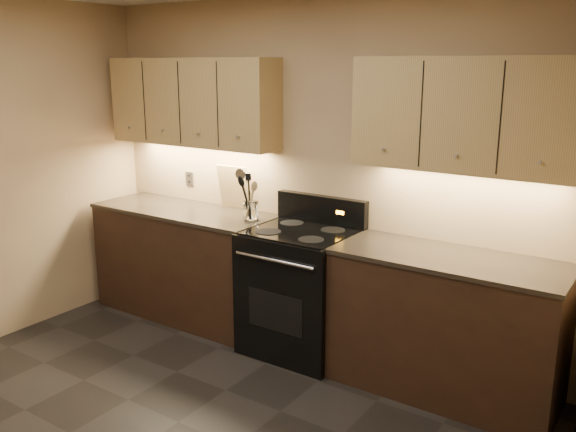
# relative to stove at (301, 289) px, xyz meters

# --- Properties ---
(wall_back) EXTENTS (4.00, 0.04, 2.60)m
(wall_back) POSITION_rel_stove_xyz_m (-0.08, 0.32, 0.82)
(wall_back) COLOR tan
(wall_back) RESTS_ON ground
(wall_right) EXTENTS (0.04, 4.00, 2.60)m
(wall_right) POSITION_rel_stove_xyz_m (1.92, -1.68, 0.82)
(wall_right) COLOR tan
(wall_right) RESTS_ON ground
(counter_left) EXTENTS (1.62, 0.62, 0.93)m
(counter_left) POSITION_rel_stove_xyz_m (-1.18, 0.02, -0.01)
(counter_left) COLOR black
(counter_left) RESTS_ON ground
(counter_right) EXTENTS (1.46, 0.62, 0.93)m
(counter_right) POSITION_rel_stove_xyz_m (1.10, 0.02, -0.01)
(counter_right) COLOR black
(counter_right) RESTS_ON ground
(stove) EXTENTS (0.76, 0.68, 1.14)m
(stove) POSITION_rel_stove_xyz_m (0.00, 0.00, 0.00)
(stove) COLOR black
(stove) RESTS_ON ground
(upper_cab_left) EXTENTS (1.60, 0.30, 0.70)m
(upper_cab_left) POSITION_rel_stove_xyz_m (-1.18, 0.17, 1.32)
(upper_cab_left) COLOR tan
(upper_cab_left) RESTS_ON wall_back
(upper_cab_right) EXTENTS (1.44, 0.30, 0.70)m
(upper_cab_right) POSITION_rel_stove_xyz_m (1.10, 0.17, 1.32)
(upper_cab_right) COLOR tan
(upper_cab_right) RESTS_ON wall_back
(outlet_plate) EXTENTS (0.08, 0.01, 0.12)m
(outlet_plate) POSITION_rel_stove_xyz_m (-1.38, 0.31, 0.64)
(outlet_plate) COLOR #B2B5BA
(outlet_plate) RESTS_ON wall_back
(utensil_crock) EXTENTS (0.13, 0.13, 0.15)m
(utensil_crock) POSITION_rel_stove_xyz_m (-0.50, 0.05, 0.52)
(utensil_crock) COLOR white
(utensil_crock) RESTS_ON counter_left
(cutting_board) EXTENTS (0.29, 0.10, 0.37)m
(cutting_board) POSITION_rel_stove_xyz_m (-0.85, 0.28, 0.63)
(cutting_board) COLOR tan
(cutting_board) RESTS_ON counter_left
(wooden_spoon) EXTENTS (0.14, 0.06, 0.30)m
(wooden_spoon) POSITION_rel_stove_xyz_m (-0.52, 0.04, 0.62)
(wooden_spoon) COLOR tan
(wooden_spoon) RESTS_ON utensil_crock
(black_spoon) EXTENTS (0.10, 0.15, 0.34)m
(black_spoon) POSITION_rel_stove_xyz_m (-0.51, 0.07, 0.63)
(black_spoon) COLOR black
(black_spoon) RESTS_ON utensil_crock
(black_turner) EXTENTS (0.14, 0.13, 0.37)m
(black_turner) POSITION_rel_stove_xyz_m (-0.48, 0.03, 0.65)
(black_turner) COLOR black
(black_turner) RESTS_ON utensil_crock
(steel_spatula) EXTENTS (0.22, 0.14, 0.36)m
(steel_spatula) POSITION_rel_stove_xyz_m (-0.47, 0.07, 0.64)
(steel_spatula) COLOR silver
(steel_spatula) RESTS_ON utensil_crock
(steel_skimmer) EXTENTS (0.21, 0.11, 0.39)m
(steel_skimmer) POSITION_rel_stove_xyz_m (-0.48, 0.04, 0.65)
(steel_skimmer) COLOR silver
(steel_skimmer) RESTS_ON utensil_crock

